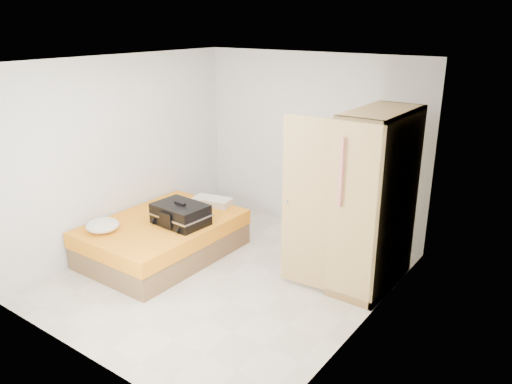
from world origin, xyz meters
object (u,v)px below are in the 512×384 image
Objects in this scene: wardrobe at (370,205)px; person at (317,208)px; bed at (163,238)px; round_cushion at (103,225)px; suitcase at (180,214)px.

person is (-0.63, -0.11, -0.15)m from wardrobe.
wardrobe reaches higher than bed.
wardrobe is 5.06× the size of round_cushion.
person is 2.36× the size of suitcase.
person is at bearing 33.27° from round_cushion.
suitcase is (0.27, 0.07, 0.38)m from bed.
bed is at bearing -160.25° from wardrobe.
wardrobe is 3.29m from round_cushion.
person is at bearing 27.46° from suitcase.
person is at bearing 22.82° from bed.
wardrobe is 2.41m from suitcase.
bed is 2.80× the size of suitcase.
person reaches higher than bed.
wardrobe is at bearing -85.03° from person.
wardrobe is 0.65m from person.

